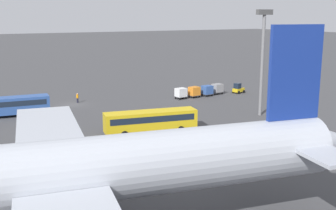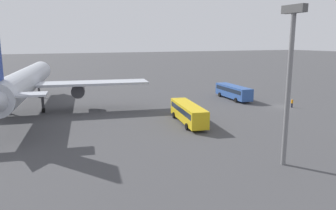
{
  "view_description": "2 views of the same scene",
  "coord_description": "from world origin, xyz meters",
  "px_view_note": "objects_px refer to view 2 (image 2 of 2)",
  "views": [
    {
      "loc": [
        20.61,
        72.15,
        15.67
      ],
      "look_at": [
        -5.71,
        24.79,
        4.0
      ],
      "focal_mm": 45.0,
      "sensor_mm": 36.0,
      "label": 1
    },
    {
      "loc": [
        -48.93,
        47.1,
        13.03
      ],
      "look_at": [
        1.03,
        24.53,
        2.16
      ],
      "focal_mm": 35.0,
      "sensor_mm": 36.0,
      "label": 2
    }
  ],
  "objects_px": {
    "shuttle_bus_near": "(233,91)",
    "worker_person": "(292,103)",
    "shuttle_bus_far": "(188,112)",
    "airplane": "(26,82)"
  },
  "relations": [
    {
      "from": "shuttle_bus_near",
      "to": "worker_person",
      "type": "distance_m",
      "value": 13.57
    },
    {
      "from": "shuttle_bus_near",
      "to": "shuttle_bus_far",
      "type": "relative_size",
      "value": 0.98
    },
    {
      "from": "airplane",
      "to": "worker_person",
      "type": "relative_size",
      "value": 29.21
    },
    {
      "from": "airplane",
      "to": "shuttle_bus_far",
      "type": "relative_size",
      "value": 3.99
    },
    {
      "from": "worker_person",
      "to": "shuttle_bus_far",
      "type": "bearing_deg",
      "value": 95.98
    },
    {
      "from": "shuttle_bus_near",
      "to": "shuttle_bus_far",
      "type": "distance_m",
      "value": 24.58
    },
    {
      "from": "shuttle_bus_far",
      "to": "worker_person",
      "type": "bearing_deg",
      "value": -73.01
    },
    {
      "from": "worker_person",
      "to": "shuttle_bus_near",
      "type": "bearing_deg",
      "value": 21.95
    },
    {
      "from": "airplane",
      "to": "shuttle_bus_near",
      "type": "height_order",
      "value": "airplane"
    },
    {
      "from": "shuttle_bus_near",
      "to": "shuttle_bus_far",
      "type": "height_order",
      "value": "shuttle_bus_far"
    }
  ]
}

